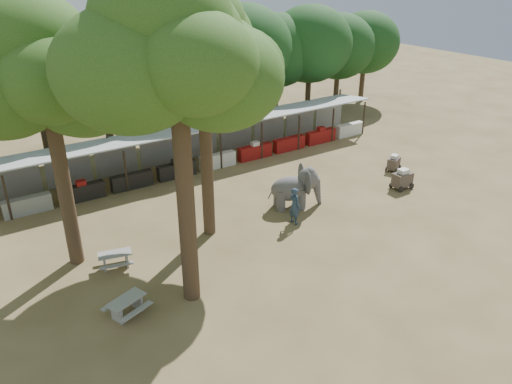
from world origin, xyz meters
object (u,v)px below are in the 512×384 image
handler (295,206)px  picnic_table_near (127,304)px  picnic_table_far (115,258)px  yard_tree_back (196,49)px  elephant (296,188)px  cart_front (402,179)px  yard_tree_left (38,70)px  yard_tree_center (169,54)px  cart_back (394,163)px

handler → picnic_table_near: handler is taller
picnic_table_far → handler: bearing=6.1°
yard_tree_back → handler: 8.78m
elephant → picnic_table_near: bearing=-139.7°
yard_tree_back → picnic_table_far: 9.34m
cart_front → yard_tree_left: bearing=173.0°
yard_tree_center → cart_front: (14.69, 2.16, -8.63)m
picnic_table_near → cart_front: cart_front is taller
elephant → picnic_table_near: size_ratio=1.65×
yard_tree_center → yard_tree_back: (3.00, 4.00, -0.67)m
picnic_table_near → picnic_table_far: bearing=57.2°
handler → cart_front: bearing=-94.1°
handler → yard_tree_back: bearing=64.2°
picnic_table_far → picnic_table_near: bearing=-89.0°
yard_tree_center → cart_front: 17.17m
yard_tree_center → picnic_table_far: 9.54m
elephant → picnic_table_far: elephant is taller
handler → cart_back: (9.29, 1.99, -0.46)m
yard_tree_left → picnic_table_far: (1.39, -1.58, -7.75)m
cart_front → handler: bearing=-178.9°
yard_tree_left → cart_front: size_ratio=8.95×
picnic_table_near → cart_back: (18.69, 4.17, 0.03)m
yard_tree_center → elephant: size_ratio=4.14×
yard_tree_left → handler: 12.69m
yard_tree_back → picnic_table_near: 10.43m
handler → cart_front: handler is taller
yard_tree_center → cart_front: bearing=8.4°
yard_tree_left → yard_tree_back: bearing=-9.5°
picnic_table_far → cart_front: bearing=9.0°
yard_tree_left → handler: size_ratio=5.80×
handler → picnic_table_far: bearing=79.6°
picnic_table_near → yard_tree_left: bearing=77.4°
cart_front → elephant: bearing=168.4°
yard_tree_center → cart_back: (16.35, 4.29, -8.71)m
picnic_table_far → yard_tree_left: bearing=144.8°
yard_tree_center → yard_tree_back: yard_tree_center is taller
elephant → handler: elephant is taller
yard_tree_back → picnic_table_near: (-5.34, -3.87, -8.08)m
cart_front → yard_tree_back: bearing=173.2°
yard_tree_back → picnic_table_far: bearing=-172.9°
cart_front → cart_back: (1.66, 2.13, -0.09)m
handler → cart_back: handler is taller
yard_tree_left → picnic_table_near: (0.66, -4.87, -7.74)m
yard_tree_back → elephant: 9.13m
cart_front → cart_back: cart_front is taller
yard_tree_center → handler: (7.06, 2.30, -8.26)m
yard_tree_center → picnic_table_near: size_ratio=6.83×
elephant → cart_back: 8.13m
elephant → picnic_table_far: bearing=-156.7°
yard_tree_center → yard_tree_left: bearing=121.0°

